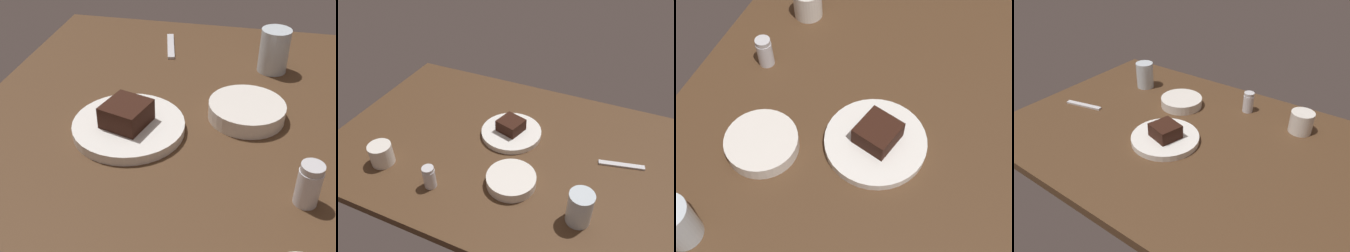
{
  "view_description": "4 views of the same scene",
  "coord_description": "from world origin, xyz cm",
  "views": [
    {
      "loc": [
        65.32,
        15.46,
        53.16
      ],
      "look_at": [
        0.32,
        1.63,
        6.64
      ],
      "focal_mm": 46.17,
      "sensor_mm": 36.0,
      "label": 1
    },
    {
      "loc": [
        -38.72,
        81.78,
        82.59
      ],
      "look_at": [
        -0.06,
        -5.41,
        7.5
      ],
      "focal_mm": 35.57,
      "sensor_mm": 36.0,
      "label": 2
    },
    {
      "loc": [
        -48.27,
        -17.53,
        78.37
      ],
      "look_at": [
        -3.03,
        0.04,
        8.37
      ],
      "focal_mm": 43.39,
      "sensor_mm": 36.0,
      "label": 3
    },
    {
      "loc": [
        53.28,
        -74.47,
        64.45
      ],
      "look_at": [
        -0.43,
        0.96,
        5.18
      ],
      "focal_mm": 34.72,
      "sensor_mm": 36.0,
      "label": 4
    }
  ],
  "objects": [
    {
      "name": "dining_table",
      "position": [
        0.0,
        0.0,
        1.5
      ],
      "size": [
        120.0,
        84.0,
        3.0
      ],
      "primitive_type": "cube",
      "color": "#4C331E",
      "rests_on": "ground"
    },
    {
      "name": "dessert_plate",
      "position": [
        -1.65,
        -6.74,
        4.0
      ],
      "size": [
        22.25,
        22.25,
        1.99
      ],
      "primitive_type": "cylinder",
      "color": "white",
      "rests_on": "dining_table"
    },
    {
      "name": "chocolate_cake_slice",
      "position": [
        -1.33,
        -6.97,
        7.21
      ],
      "size": [
        10.23,
        10.04,
        4.44
      ],
      "primitive_type": "cube",
      "rotation": [
        0.0,
        0.0,
        4.42
      ],
      "color": "black",
      "rests_on": "dessert_plate"
    },
    {
      "name": "salt_shaker",
      "position": [
        11.64,
        26.65,
        6.83
      ],
      "size": [
        3.91,
        3.91,
        7.75
      ],
      "color": "silver",
      "rests_on": "dining_table"
    },
    {
      "name": "water_glass",
      "position": [
        -33.81,
        20.62,
        8.34
      ],
      "size": [
        7.13,
        7.13,
        10.67
      ],
      "primitive_type": "cylinder",
      "color": "silver",
      "rests_on": "dining_table"
    },
    {
      "name": "side_bowl",
      "position": [
        -11.2,
        15.76,
        4.7
      ],
      "size": [
        15.78,
        15.78,
        3.41
      ],
      "primitive_type": "cylinder",
      "color": "white",
      "rests_on": "dining_table"
    },
    {
      "name": "coffee_cup",
      "position": [
        32.27,
        24.33,
        6.71
      ],
      "size": [
        7.73,
        7.73,
        7.42
      ],
      "primitive_type": "cylinder",
      "color": "silver",
      "rests_on": "dining_table"
    },
    {
      "name": "dessert_spoon",
      "position": [
        -41.9,
        -6.57,
        3.35
      ],
      "size": [
        15.03,
        5.03,
        0.7
      ],
      "primitive_type": "cube",
      "rotation": [
        0.0,
        0.0,
        0.22
      ],
      "color": "silver",
      "rests_on": "dining_table"
    }
  ]
}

